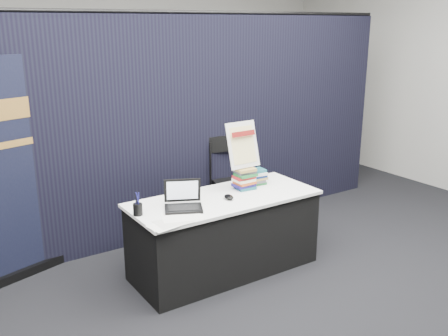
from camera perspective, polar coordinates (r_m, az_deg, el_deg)
floor at (r=4.58m, az=3.97°, el=-14.18°), size 8.00×8.00×0.00m
wall_back at (r=7.54m, az=-14.91°, el=11.46°), size 8.00×0.02×3.50m
drape_partition at (r=5.42m, az=-6.12°, el=4.30°), size 6.00×0.08×2.40m
display_table at (r=4.80m, az=0.04°, el=-7.55°), size 1.80×0.75×0.75m
laptop at (r=4.39m, az=-4.94°, el=-3.90°), size 0.39×0.38×0.25m
mouse at (r=4.61m, az=0.55°, el=-3.33°), size 0.11×0.14×0.04m
brochure_left at (r=4.06m, az=-6.71°, el=-6.53°), size 0.29×0.23×0.00m
brochure_mid at (r=4.12m, az=-5.84°, el=-6.16°), size 0.29×0.21×0.00m
brochure_right at (r=4.23m, az=-4.86°, el=-5.53°), size 0.39×0.33×0.00m
pen_cup at (r=4.29m, az=-9.83°, el=-4.68°), size 0.09×0.09×0.10m
book_stack_tall at (r=4.87m, az=2.33°, el=-1.19°), size 0.20×0.15×0.21m
book_stack_short at (r=5.02m, az=3.70°, el=-1.03°), size 0.18×0.14×0.15m
info_sign at (r=4.80m, az=2.16°, el=2.61°), size 0.34×0.16×0.46m
pullup_banner at (r=4.87m, az=-23.38°, el=-1.86°), size 0.86×0.35×2.06m
stacking_chair at (r=5.70m, az=1.43°, el=-1.31°), size 0.57×0.58×1.07m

